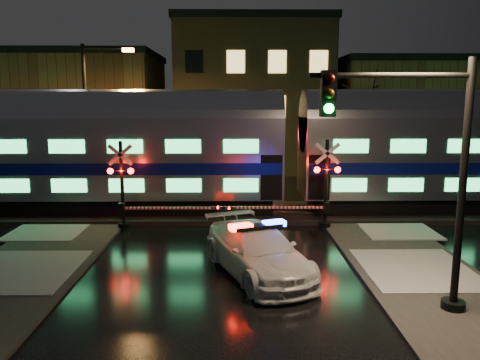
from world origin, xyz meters
name	(u,v)px	position (x,y,z in m)	size (l,w,h in m)	color
ground	(222,246)	(0.00, 0.00, 0.00)	(120.00, 120.00, 0.00)	black
ballast	(225,213)	(0.00, 5.00, 0.12)	(90.00, 4.20, 0.24)	black
sidewalk_right	(459,312)	(6.50, -6.00, 0.06)	(4.00, 20.00, 0.12)	#2D2D2D
building_left	(73,114)	(-13.00, 22.00, 4.50)	(14.00, 10.00, 9.00)	brown
building_mid	(252,99)	(2.00, 22.50, 5.75)	(12.00, 11.00, 11.50)	brown
building_right	(406,117)	(15.00, 22.00, 4.25)	(12.00, 10.00, 8.50)	brown
train	(292,147)	(3.29, 5.00, 3.38)	(51.00, 3.12, 5.92)	black
police_car	(258,251)	(1.24, -3.02, 0.80)	(4.04, 5.86, 1.75)	silver
crossing_signal_right	(318,193)	(4.14, 2.30, 1.65)	(5.62, 0.65, 3.98)	black
crossing_signal_left	(130,194)	(-4.04, 2.30, 1.62)	(5.54, 0.65, 3.92)	black
traffic_light	(423,183)	(5.30, -5.97, 3.56)	(4.33, 0.74, 6.69)	black
streetlight	(91,112)	(-7.57, 9.00, 5.02)	(2.91, 0.30, 8.71)	black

